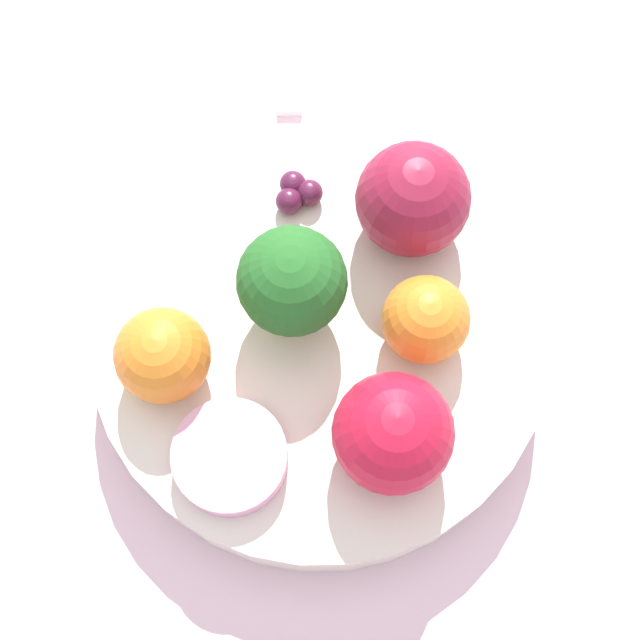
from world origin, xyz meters
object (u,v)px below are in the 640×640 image
Objects in this scene: orange_back at (426,311)px; spoon at (290,66)px; apple_red at (413,200)px; apple_green at (393,433)px; broccoli at (292,282)px; small_cup at (230,457)px; grape_cluster at (297,193)px; bowl at (320,339)px; orange_front at (163,355)px.

orange_back is 0.62× the size of spoon.
apple_red reaches higher than orange_back.
apple_green is 0.07m from orange_back.
orange_back is (0.01, -0.06, -0.01)m from apple_red.
broccoli is 1.45× the size of orange_back.
broccoli is 0.20m from spoon.
small_cup reaches higher than spoon.
apple_red is at bearing -10.42° from grape_cluster.
broccoli is 1.08× the size of apple_red.
broccoli is 1.12× the size of apple_green.
bowl is 0.09m from small_cup.
orange_front is at bearing -164.95° from orange_back.
small_cup is 0.78× the size of spoon.
grape_cluster is 0.35× the size of spoon.
orange_front is at bearing -147.27° from broccoli.
apple_red is 0.07m from grape_cluster.
apple_red is 1.03× the size of apple_green.
bowl is at bearing 123.01° from apple_green.
orange_front is at bearing 164.99° from apple_green.
broccoli is 1.36× the size of orange_front.
spoon is (-0.02, 0.18, -0.08)m from broccoli.
broccoli reaches higher than spoon.
orange_front reaches higher than orange_back.
orange_back is (0.01, 0.07, -0.01)m from apple_green.
small_cup is at bearing -49.95° from orange_front.
bowl is at bearing -75.85° from grape_cluster.
apple_red is 0.16m from small_cup.
grape_cluster and small_cup have the same top height.
apple_green is 1.22× the size of orange_front.
spoon is (-0.08, 0.25, -0.07)m from apple_green.
small_cup is 0.27m from spoon.
apple_green is at bearing 9.76° from small_cup.
orange_back is (0.13, 0.03, -0.00)m from orange_front.
orange_front is (-0.08, -0.03, 0.05)m from bowl.
apple_red is at bearing 59.35° from small_cup.
broccoli is at bearing 74.18° from small_cup.
orange_back is 0.79× the size of small_cup.
grape_cluster is (-0.06, 0.01, -0.02)m from apple_red.
broccoli is 0.09m from apple_green.
grape_cluster is at bearing 113.34° from apple_green.
bowl is 4.18× the size of apple_green.
small_cup is at bearing -117.17° from bowl.
small_cup is (-0.02, -0.08, -0.03)m from broccoli.
broccoli reaches higher than bowl.
bowl is at bearing 62.83° from small_cup.
orange_back is at bearing 15.05° from orange_front.
bowl is at bearing 21.81° from orange_front.
grape_cluster is (0.06, 0.11, -0.02)m from orange_front.
orange_back is at bearing 40.77° from small_cup.
grape_cluster is (-0.06, 0.14, -0.02)m from apple_green.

